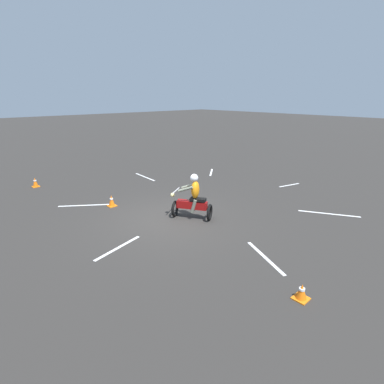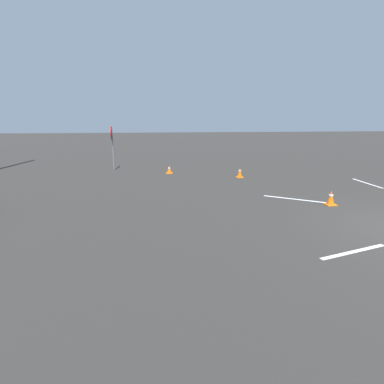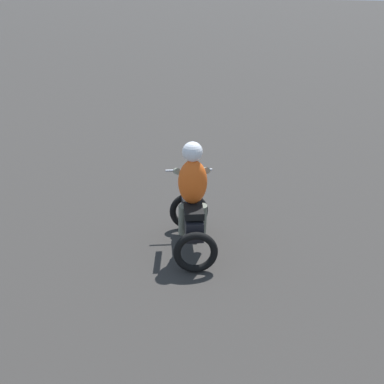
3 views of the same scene
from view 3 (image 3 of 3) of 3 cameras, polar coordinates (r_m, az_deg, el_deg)
The scene contains 1 object.
motorcycle_rider_background at distance 7.52m, azimuth 0.02°, elevation -1.32°, with size 1.54×1.09×1.66m.
Camera 3 is at (9.53, 13.63, 3.83)m, focal length 50.00 mm.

